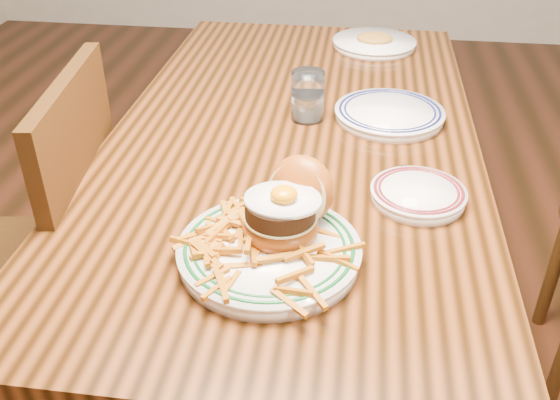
# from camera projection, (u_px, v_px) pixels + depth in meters

# --- Properties ---
(floor) EXTENTS (6.00, 6.00, 0.00)m
(floor) POSITION_uv_depth(u_px,v_px,m) (291.00, 355.00, 1.88)
(floor) COLOR black
(floor) RESTS_ON ground
(table) EXTENTS (0.85, 1.60, 0.75)m
(table) POSITION_uv_depth(u_px,v_px,m) (293.00, 164.00, 1.52)
(table) COLOR black
(table) RESTS_ON floor
(chair_left) EXTENTS (0.50, 0.50, 0.95)m
(chair_left) POSITION_uv_depth(u_px,v_px,m) (44.00, 259.00, 1.45)
(chair_left) COLOR #371E0B
(chair_left) RESTS_ON floor
(main_plate) EXTENTS (0.31, 0.33, 0.15)m
(main_plate) POSITION_uv_depth(u_px,v_px,m) (275.00, 235.00, 1.05)
(main_plate) COLOR white
(main_plate) RESTS_ON table
(side_plate) EXTENTS (0.19, 0.19, 0.03)m
(side_plate) POSITION_uv_depth(u_px,v_px,m) (418.00, 194.00, 1.21)
(side_plate) COLOR white
(side_plate) RESTS_ON table
(rear_plate) EXTENTS (0.27, 0.27, 0.03)m
(rear_plate) POSITION_uv_depth(u_px,v_px,m) (389.00, 113.00, 1.51)
(rear_plate) COLOR white
(rear_plate) RESTS_ON table
(water_glass) EXTENTS (0.08, 0.08, 0.12)m
(water_glass) POSITION_uv_depth(u_px,v_px,m) (308.00, 99.00, 1.50)
(water_glass) COLOR white
(water_glass) RESTS_ON table
(far_plate) EXTENTS (0.26, 0.26, 0.05)m
(far_plate) POSITION_uv_depth(u_px,v_px,m) (374.00, 43.00, 1.94)
(far_plate) COLOR white
(far_plate) RESTS_ON table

